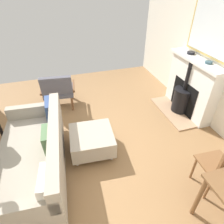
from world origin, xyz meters
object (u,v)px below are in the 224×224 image
object	(u,v)px
armchair_accent	(58,89)
dining_chair_near_fireplace	(223,166)
fireplace	(189,89)
sofa	(36,156)
mantel_bowl_far	(209,62)
mantel_bowl_near	(191,53)
ottoman	(92,140)

from	to	relation	value
armchair_accent	dining_chair_near_fireplace	bearing A→B (deg)	123.99
fireplace	dining_chair_near_fireplace	xyz separation A→B (m)	(0.74, 1.74, 0.01)
armchair_accent	dining_chair_near_fireplace	xyz separation A→B (m)	(-1.77, 2.62, 0.06)
fireplace	sofa	xyz separation A→B (m)	(2.94, 0.76, -0.16)
mantel_bowl_far	sofa	distance (m)	3.14
sofa	armchair_accent	world-z (taller)	armchair_accent
mantel_bowl_near	ottoman	world-z (taller)	mantel_bowl_near
sofa	dining_chair_near_fireplace	world-z (taller)	dining_chair_near_fireplace
sofa	ottoman	xyz separation A→B (m)	(-0.82, -0.20, -0.11)
sofa	mantel_bowl_far	bearing A→B (deg)	-170.12
mantel_bowl_far	armchair_accent	xyz separation A→B (m)	(2.55, -1.12, -0.71)
sofa	mantel_bowl_near	bearing A→B (deg)	-161.11
mantel_bowl_near	mantel_bowl_far	size ratio (longest dim) A/B	1.17
fireplace	mantel_bowl_near	world-z (taller)	mantel_bowl_near
sofa	dining_chair_near_fireplace	size ratio (longest dim) A/B	2.19
armchair_accent	fireplace	bearing A→B (deg)	160.77
armchair_accent	dining_chair_near_fireplace	size ratio (longest dim) A/B	0.93
mantel_bowl_near	sofa	distance (m)	3.26
fireplace	mantel_bowl_near	size ratio (longest dim) A/B	9.01
fireplace	armchair_accent	world-z (taller)	fireplace
mantel_bowl_near	ottoman	distance (m)	2.49
mantel_bowl_near	dining_chair_near_fireplace	world-z (taller)	mantel_bowl_near
mantel_bowl_near	mantel_bowl_far	xyz separation A→B (m)	(0.00, 0.50, -0.00)
armchair_accent	dining_chair_near_fireplace	distance (m)	3.16
mantel_bowl_far	armchair_accent	distance (m)	2.87
ottoman	dining_chair_near_fireplace	size ratio (longest dim) A/B	0.83
ottoman	armchair_accent	size ratio (longest dim) A/B	0.89
armchair_accent	mantel_bowl_far	bearing A→B (deg)	156.37
ottoman	armchair_accent	bearing A→B (deg)	-74.84
ottoman	fireplace	bearing A→B (deg)	-165.17
sofa	armchair_accent	distance (m)	1.70
dining_chair_near_fireplace	ottoman	bearing A→B (deg)	-40.67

